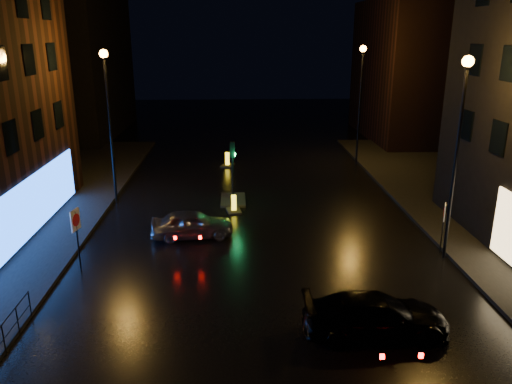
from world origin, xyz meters
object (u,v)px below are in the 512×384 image
Objects in this scene: silver_hatchback at (192,224)px; road_sign_left at (76,225)px; bollard_near at (234,208)px; traffic_signal at (233,192)px; bollard_far at (227,163)px; dark_sedan at (376,316)px; road_sign_right at (444,216)px.

silver_hatchback is 1.46× the size of road_sign_left.
road_sign_left reaches higher than bollard_near.
traffic_signal is 7.89m from bollard_far.
bollard_near is 0.45× the size of road_sign_left.
dark_sedan is at bearing -79.63° from bollard_near.
bollard_near is 0.53× the size of road_sign_right.
traffic_signal reaches higher than silver_hatchback.
road_sign_right reaches higher than bollard_near.
road_sign_right is (9.51, -15.24, 1.44)m from bollard_far.
traffic_signal is at bearing 80.77° from bollard_near.
traffic_signal reaches higher than road_sign_left.
road_sign_left is (-4.25, -3.29, 1.31)m from silver_hatchback.
road_sign_left reaches higher than dark_sedan.
road_sign_left is (-5.74, -16.39, 1.74)m from bollard_far.
traffic_signal is at bearing 18.14° from dark_sedan.
bollard_far is (-4.93, 21.35, -0.45)m from dark_sedan.
road_sign_right is (11.00, -2.14, 1.00)m from silver_hatchback.
silver_hatchback is 10.46m from dark_sedan.
traffic_signal is at bearing -16.31° from road_sign_right.
dark_sedan is 3.46× the size of bollard_far.
bollard_near is at bearing -35.73° from silver_hatchback.
bollard_far is (1.49, 13.10, -0.43)m from silver_hatchback.
silver_hatchback is (-1.90, -5.23, 0.15)m from traffic_signal.
bollard_near is 10.73m from road_sign_right.
road_sign_left is at bearing -125.83° from traffic_signal.
bollard_far is at bearing 93.01° from traffic_signal.
dark_sedan is at bearing -58.81° from bollard_far.
silver_hatchback reaches higher than bollard_near.
road_sign_left is at bearing -91.11° from bollard_far.
traffic_signal is 0.90× the size of silver_hatchback.
bollard_far is 18.02m from road_sign_right.
bollard_near is at bearing -8.91° from road_sign_right.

